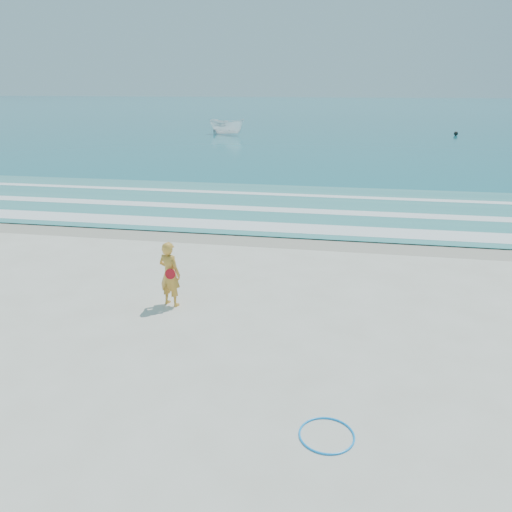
# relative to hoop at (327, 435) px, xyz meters

# --- Properties ---
(ground) EXTENTS (400.00, 400.00, 0.00)m
(ground) POSITION_rel_hoop_xyz_m (-2.28, 1.92, -0.02)
(ground) COLOR silver
(ground) RESTS_ON ground
(wet_sand) EXTENTS (400.00, 2.40, 0.00)m
(wet_sand) POSITION_rel_hoop_xyz_m (-2.28, 10.92, -0.01)
(wet_sand) COLOR #B2A893
(wet_sand) RESTS_ON ground
(ocean) EXTENTS (400.00, 190.00, 0.04)m
(ocean) POSITION_rel_hoop_xyz_m (-2.28, 106.92, 0.00)
(ocean) COLOR #19727F
(ocean) RESTS_ON ground
(shallow) EXTENTS (400.00, 10.00, 0.01)m
(shallow) POSITION_rel_hoop_xyz_m (-2.28, 15.92, 0.03)
(shallow) COLOR #59B7AD
(shallow) RESTS_ON ocean
(foam_near) EXTENTS (400.00, 1.40, 0.01)m
(foam_near) POSITION_rel_hoop_xyz_m (-2.28, 12.22, 0.04)
(foam_near) COLOR white
(foam_near) RESTS_ON shallow
(foam_mid) EXTENTS (400.00, 0.90, 0.01)m
(foam_mid) POSITION_rel_hoop_xyz_m (-2.28, 15.12, 0.04)
(foam_mid) COLOR white
(foam_mid) RESTS_ON shallow
(foam_far) EXTENTS (400.00, 0.60, 0.01)m
(foam_far) POSITION_rel_hoop_xyz_m (-2.28, 18.42, 0.04)
(foam_far) COLOR white
(foam_far) RESTS_ON shallow
(hoop) EXTENTS (1.15, 1.15, 0.03)m
(hoop) POSITION_rel_hoop_xyz_m (0.00, 0.00, 0.00)
(hoop) COLOR #0E96FF
(hoop) RESTS_ON ground
(boat) EXTENTS (4.94, 3.52, 1.79)m
(boat) POSITION_rel_hoop_xyz_m (-13.28, 48.78, 0.92)
(boat) COLOR white
(boat) RESTS_ON ocean
(buoy) EXTENTS (0.45, 0.45, 0.45)m
(buoy) POSITION_rel_hoop_xyz_m (11.74, 52.28, 0.25)
(buoy) COLOR black
(buoy) RESTS_ON ocean
(woman) EXTENTS (0.73, 0.60, 1.73)m
(woman) POSITION_rel_hoop_xyz_m (-4.28, 4.51, 0.85)
(woman) COLOR gold
(woman) RESTS_ON ground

